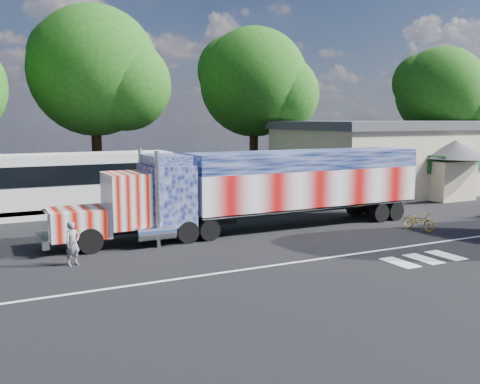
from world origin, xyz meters
name	(u,v)px	position (x,y,z in m)	size (l,w,h in m)	color
ground	(271,244)	(0.00, 0.00, 0.00)	(100.00, 100.00, 0.00)	black
lane_markings	(359,260)	(1.71, -3.77, 0.01)	(30.00, 2.67, 0.01)	silver
semi_truck	(266,187)	(1.32, 2.86, 2.09)	(19.01, 3.00, 4.05)	black
coach_bus	(66,183)	(-6.71, 11.37, 1.78)	(11.81, 2.75, 3.44)	white
hall_building	(425,155)	(19.92, 10.86, 2.62)	(22.40, 12.80, 5.20)	beige
woman	(73,243)	(-8.21, 0.37, 0.82)	(0.60, 0.39, 1.65)	slate
bicycle	(419,221)	(7.90, -0.65, 0.46)	(0.61, 1.74, 0.91)	gold
tree_ne_a	(256,83)	(9.35, 18.75, 8.22)	(9.12, 8.69, 12.62)	black
tree_far_ne	(443,93)	(27.84, 16.73, 7.76)	(8.67, 8.26, 11.94)	black
tree_n_mid	(97,72)	(-3.26, 18.62, 8.60)	(9.43, 8.98, 13.15)	black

